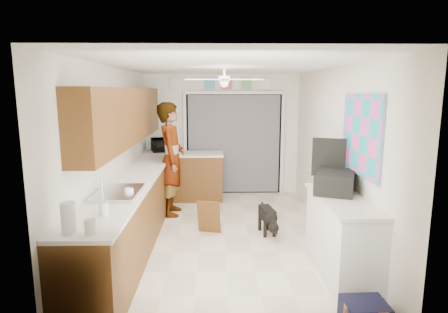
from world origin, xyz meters
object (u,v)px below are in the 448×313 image
object	(u,v)px
man	(172,159)
dog	(267,219)
cup	(129,192)
microwave	(160,145)
paper_towel_roll	(68,218)
suitcase	(335,182)

from	to	relation	value
man	dog	distance (m)	1.98
cup	microwave	bearing A→B (deg)	92.06
paper_towel_roll	dog	world-z (taller)	paper_towel_roll
microwave	man	size ratio (longest dim) A/B	0.24
man	microwave	bearing A→B (deg)	16.40
paper_towel_roll	dog	xyz separation A→B (m)	(2.05, 2.33, -0.85)
man	dog	xyz separation A→B (m)	(1.55, -0.97, -0.76)
paper_towel_roll	suitcase	xyz separation A→B (m)	(2.72, 1.28, -0.01)
paper_towel_roll	dog	size ratio (longest dim) A/B	0.47
suitcase	man	size ratio (longest dim) A/B	0.30
paper_towel_roll	suitcase	world-z (taller)	paper_towel_roll
microwave	paper_towel_roll	bearing A→B (deg)	162.71
microwave	cup	world-z (taller)	microwave
dog	man	bearing A→B (deg)	138.58
microwave	suitcase	bearing A→B (deg)	-156.58
paper_towel_roll	cup	bearing A→B (deg)	78.58
cup	paper_towel_roll	bearing A→B (deg)	-101.42
paper_towel_roll	suitcase	distance (m)	3.01
microwave	cup	bearing A→B (deg)	166.35
paper_towel_roll	microwave	bearing A→B (deg)	88.42
suitcase	cup	bearing A→B (deg)	-156.36
microwave	cup	distance (m)	3.28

